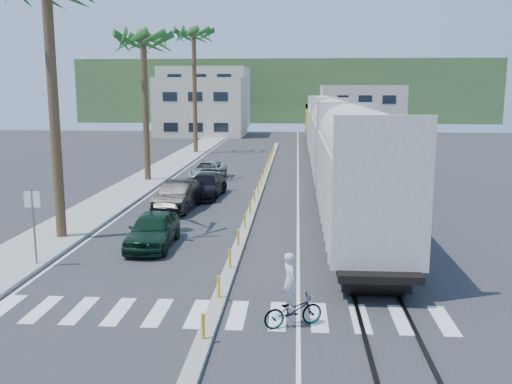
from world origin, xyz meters
The scene contains 16 objects.
ground centered at (0.00, 0.00, 0.00)m, with size 140.00×140.00×0.00m, color #28282B.
sidewalk centered at (-8.50, 25.00, 0.07)m, with size 3.00×90.00×0.15m, color gray.
rails centered at (5.00, 28.00, 0.03)m, with size 1.56×100.00×0.06m.
median centered at (0.00, 19.96, 0.09)m, with size 0.45×60.00×0.85m.
crosswalk centered at (0.00, -2.00, 0.01)m, with size 14.00×2.20×0.01m, color silver.
lane_markings centered at (-2.15, 25.00, 0.00)m, with size 9.42×90.00×0.01m.
freight_train centered at (5.00, 26.49, 2.91)m, with size 3.00×60.94×5.85m.
palm_trees centered at (-8.10, 22.70, 10.81)m, with size 3.50×37.20×13.75m.
street_sign centered at (-7.30, 2.00, 1.97)m, with size 0.60×0.08×3.00m.
buildings centered at (-6.41, 71.66, 4.36)m, with size 38.00×27.00×10.00m.
hillside centered at (0.00, 100.00, 6.00)m, with size 80.00×20.00×12.00m, color #385628.
car_lead centered at (-3.63, 5.08, 0.75)m, with size 1.82×4.40×1.49m, color black.
car_second centered at (-4.05, 12.46, 0.79)m, with size 2.07×4.94×1.59m, color black.
car_third centered at (-3.19, 16.33, 0.71)m, with size 2.36×5.04×1.42m, color black.
car_rear centered at (-4.10, 23.05, 0.68)m, with size 2.36×4.92×1.35m, color #B7BBBD.
cyclist centered at (2.32, -2.68, 0.67)m, with size 1.93×2.21×2.15m.
Camera 1 is at (2.39, -17.89, 6.64)m, focal length 40.00 mm.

